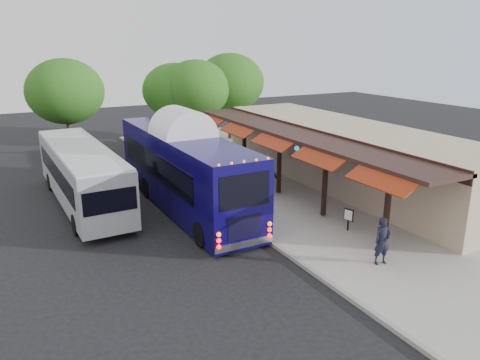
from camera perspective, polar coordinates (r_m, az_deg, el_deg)
ground at (r=21.04m, az=1.84°, el=-6.59°), size 90.00×90.00×0.00m
sidewalk at (r=26.70m, az=6.92°, el=-1.41°), size 10.00×40.00×0.15m
curb at (r=24.34m, az=-2.73°, el=-3.12°), size 0.20×40.00×0.16m
station_shelter at (r=28.24m, az=12.71°, el=3.03°), size 8.15×20.00×3.60m
coach_bus at (r=23.80m, az=-6.83°, el=1.67°), size 2.80×12.83×4.08m
city_bus at (r=25.57m, az=-18.75°, el=0.82°), size 2.81×11.59×3.10m
ped_a at (r=18.47m, az=16.97°, el=-7.14°), size 0.74×0.56×1.85m
ped_b at (r=27.94m, az=0.93°, el=1.71°), size 1.03×0.86×1.89m
ped_c at (r=23.21m, az=0.84°, el=-1.70°), size 1.07×0.74×1.68m
ped_d at (r=26.03m, az=3.34°, el=0.63°), size 1.39×0.98×1.95m
sign_board at (r=21.30m, az=13.10°, el=-4.30°), size 0.17×0.45×1.02m
tree_left at (r=38.78m, az=-7.97°, el=10.74°), size 5.17×5.17×6.62m
tree_mid at (r=38.02m, az=-5.38°, el=10.99°), size 5.39×5.39×6.90m
tree_right at (r=40.14m, az=-1.24°, el=11.77°), size 5.73×5.73×7.34m
tree_far at (r=36.75m, az=-20.54°, el=10.07°), size 5.56×5.56×7.12m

